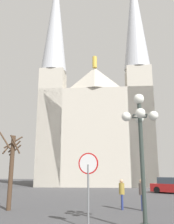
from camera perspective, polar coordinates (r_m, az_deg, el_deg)
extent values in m
cube|color=#BCB5A5|center=(39.38, 2.24, -6.59)|extent=(17.68, 12.73, 14.00)
pyramid|color=#BCB5A5|center=(37.05, 1.84, 7.88)|extent=(6.01, 2.52, 3.50)
cylinder|color=gold|center=(38.10, 1.81, 11.59)|extent=(0.70, 0.70, 1.80)
cube|color=#BCB5A5|center=(36.72, -8.30, -3.32)|extent=(3.95, 3.95, 17.32)
cone|color=#B7BAC1|center=(43.55, -7.45, 20.34)|extent=(4.00, 4.00, 18.23)
cube|color=#BCB5A5|center=(36.20, 12.41, -2.99)|extent=(3.95, 3.95, 17.32)
cone|color=#B7BAC1|center=(43.11, 11.12, 20.89)|extent=(4.00, 4.00, 18.23)
cylinder|color=slate|center=(10.01, 0.30, -19.06)|extent=(0.08, 0.08, 2.39)
cylinder|color=red|center=(9.97, 0.29, -11.97)|extent=(0.83, 0.21, 0.84)
cylinder|color=white|center=(9.95, 0.27, -11.97)|extent=(0.73, 0.16, 0.74)
cylinder|color=#2D3833|center=(9.63, 12.85, -11.90)|extent=(0.16, 0.16, 4.75)
sphere|color=white|center=(10.04, 12.08, 2.99)|extent=(0.42, 0.42, 0.42)
sphere|color=white|center=(9.90, 15.34, -0.83)|extent=(0.37, 0.37, 0.37)
cylinder|color=#2D3833|center=(9.88, 13.81, -0.90)|extent=(0.05, 0.53, 0.05)
sphere|color=white|center=(10.38, 12.16, -1.60)|extent=(0.37, 0.37, 0.37)
cylinder|color=#2D3833|center=(10.12, 12.22, -1.29)|extent=(0.53, 0.05, 0.05)
sphere|color=white|center=(9.85, 9.20, -1.08)|extent=(0.37, 0.37, 0.37)
cylinder|color=#2D3833|center=(9.85, 10.74, -1.02)|extent=(0.05, 0.53, 0.05)
sphere|color=white|center=(9.34, 12.42, -0.25)|extent=(0.37, 0.37, 0.37)
cylinder|color=#2D3833|center=(9.60, 12.35, -0.61)|extent=(0.53, 0.05, 0.05)
cylinder|color=#473323|center=(15.08, -17.39, -13.24)|extent=(0.25, 0.25, 4.18)
cylinder|color=#473323|center=(14.86, -18.78, -6.22)|extent=(1.12, 0.68, 1.11)
cylinder|color=#473323|center=(15.47, -16.67, -7.79)|extent=(0.73, 0.23, 0.75)
cylinder|color=#473323|center=(14.87, -16.50, -7.28)|extent=(0.52, 0.58, 1.07)
cylinder|color=#473323|center=(15.28, -18.47, -8.37)|extent=(0.16, 0.86, 0.58)
cylinder|color=#473323|center=(15.44, -16.53, -8.57)|extent=(0.75, 0.12, 0.66)
cylinder|color=#473323|center=(15.70, -16.92, -6.83)|extent=(1.03, 0.56, 0.80)
cube|color=#333D47|center=(26.42, 19.32, -14.92)|extent=(2.92, 2.62, 0.62)
cylinder|color=black|center=(27.69, 17.53, -16.85)|extent=(0.67, 0.50, 0.64)
cylinder|color=black|center=(26.18, 16.14, -17.15)|extent=(0.67, 0.50, 0.64)
cylinder|color=navy|center=(14.84, 12.88, -20.00)|extent=(0.12, 0.12, 0.83)
cylinder|color=navy|center=(14.68, 12.84, -20.07)|extent=(0.12, 0.12, 0.83)
cylinder|color=#594C47|center=(14.69, 12.70, -17.21)|extent=(0.32, 0.32, 0.63)
sphere|color=tan|center=(14.67, 12.61, -15.55)|extent=(0.23, 0.23, 0.23)
cylinder|color=navy|center=(14.83, 8.26, -20.20)|extent=(0.12, 0.12, 0.83)
cylinder|color=navy|center=(14.99, 8.22, -20.13)|extent=(0.12, 0.12, 0.83)
cylinder|color=olive|center=(14.84, 8.14, -17.39)|extent=(0.32, 0.32, 0.62)
sphere|color=tan|center=(14.82, 8.08, -15.75)|extent=(0.22, 0.22, 0.22)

